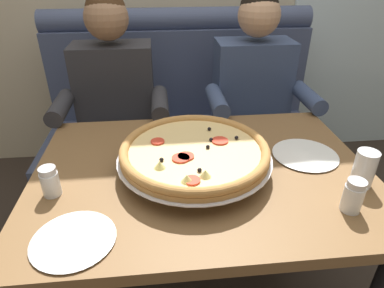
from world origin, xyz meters
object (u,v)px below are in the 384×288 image
(pizza, at_px, (195,152))
(diner_left, at_px, (115,110))
(shaker_pepper_flakes, at_px, (353,198))
(patio_chair, at_px, (298,55))
(shaker_oregano, at_px, (50,183))
(plate_near_left, at_px, (73,238))
(diner_right, at_px, (256,104))
(drinking_glass, at_px, (364,170))
(dining_table, at_px, (202,191))
(plate_near_right, at_px, (305,153))
(booth_bench, at_px, (183,136))

(pizza, bearing_deg, diner_left, 118.25)
(shaker_pepper_flakes, xyz_separation_m, patio_chair, (0.86, 2.50, -0.27))
(shaker_oregano, distance_m, plate_near_left, 0.24)
(diner_right, distance_m, drinking_glass, 0.79)
(dining_table, relative_size, pizza, 2.22)
(patio_chair, bearing_deg, plate_near_left, -122.90)
(plate_near_right, bearing_deg, patio_chair, 68.40)
(shaker_oregano, height_order, shaker_pepper_flakes, shaker_pepper_flakes)
(diner_left, height_order, plate_near_right, diner_left)
(diner_left, distance_m, plate_near_left, 0.93)
(drinking_glass, distance_m, patio_chair, 2.52)
(booth_bench, distance_m, patio_chair, 1.85)
(patio_chair, bearing_deg, drinking_glass, -107.70)
(pizza, bearing_deg, dining_table, 4.76)
(diner_right, bearing_deg, plate_near_left, -128.91)
(patio_chair, bearing_deg, dining_table, -119.39)
(dining_table, height_order, plate_near_left, plate_near_left)
(plate_near_right, bearing_deg, shaker_pepper_flakes, -87.98)
(shaker_oregano, bearing_deg, booth_bench, 63.69)
(shaker_oregano, bearing_deg, drinking_glass, -3.03)
(booth_bench, relative_size, shaker_pepper_flakes, 15.69)
(booth_bench, xyz_separation_m, diner_right, (0.37, -0.27, 0.31))
(diner_right, xyz_separation_m, pizza, (-0.40, -0.63, 0.11))
(patio_chair, bearing_deg, shaker_oregano, -126.88)
(plate_near_left, bearing_deg, drinking_glass, 10.09)
(diner_left, relative_size, shaker_oregano, 12.94)
(diner_left, relative_size, pizza, 2.40)
(pizza, distance_m, plate_near_right, 0.43)
(booth_bench, distance_m, diner_right, 0.55)
(pizza, height_order, shaker_pepper_flakes, pizza)
(booth_bench, bearing_deg, plate_near_left, -107.74)
(drinking_glass, bearing_deg, plate_near_right, 119.23)
(shaker_oregano, relative_size, plate_near_right, 0.41)
(shaker_pepper_flakes, distance_m, drinking_glass, 0.15)
(diner_right, height_order, shaker_oregano, diner_right)
(diner_left, relative_size, drinking_glass, 10.23)
(plate_near_left, relative_size, plate_near_right, 0.92)
(shaker_pepper_flakes, bearing_deg, diner_right, 92.46)
(dining_table, distance_m, plate_near_left, 0.50)
(booth_bench, relative_size, diner_left, 1.28)
(booth_bench, xyz_separation_m, plate_near_left, (-0.38, -1.20, 0.36))
(pizza, bearing_deg, plate_near_left, -139.88)
(dining_table, height_order, drinking_glass, drinking_glass)
(diner_left, bearing_deg, dining_table, -59.68)
(plate_near_left, relative_size, patio_chair, 0.26)
(pizza, height_order, plate_near_left, pizza)
(diner_left, relative_size, plate_near_right, 5.25)
(shaker_pepper_flakes, distance_m, plate_near_left, 0.79)
(booth_bench, height_order, dining_table, booth_bench)
(plate_near_left, xyz_separation_m, plate_near_right, (0.78, 0.35, 0.00))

